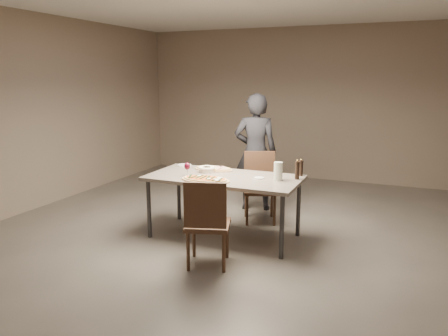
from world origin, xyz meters
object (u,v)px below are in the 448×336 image
at_px(carafe, 278,171).
at_px(diner, 255,152).
at_px(pepper_mill_left, 301,168).
at_px(dining_table, 224,181).
at_px(ham_pizza, 214,169).
at_px(bread_basket, 207,169).
at_px(zucchini_pizza, 206,179).
at_px(chair_near, 207,219).
at_px(chair_far, 260,182).

xyz_separation_m(carafe, diner, (-0.67, 1.17, -0.01)).
relative_size(pepper_mill_left, carafe, 0.98).
height_order(dining_table, diner, diner).
relative_size(ham_pizza, bread_basket, 2.51).
distance_m(zucchini_pizza, ham_pizza, 0.58).
bearing_deg(zucchini_pizza, bread_basket, 113.97).
relative_size(chair_near, diner, 0.55).
height_order(zucchini_pizza, chair_far, chair_far).
xyz_separation_m(bread_basket, chair_far, (0.47, 0.67, -0.28)).
relative_size(dining_table, diner, 1.07).
bearing_deg(carafe, diner, 120.00).
xyz_separation_m(bread_basket, carafe, (0.93, -0.06, 0.06)).
bearing_deg(chair_far, zucchini_pizza, 52.55).
bearing_deg(chair_near, ham_pizza, 93.78).
xyz_separation_m(zucchini_pizza, pepper_mill_left, (0.93, 0.66, 0.08)).
distance_m(dining_table, chair_far, 0.83).
bearing_deg(pepper_mill_left, ham_pizza, -174.78).
bearing_deg(diner, pepper_mill_left, 118.23).
bearing_deg(carafe, dining_table, -174.63).
relative_size(chair_near, chair_far, 1.00).
distance_m(chair_near, diner, 2.15).
xyz_separation_m(ham_pizza, bread_basket, (-0.02, -0.16, 0.03)).
relative_size(pepper_mill_left, chair_far, 0.22).
bearing_deg(zucchini_pizza, chair_far, 75.07).
bearing_deg(diner, chair_near, 78.69).
xyz_separation_m(chair_near, diner, (-0.22, 2.11, 0.32)).
bearing_deg(chair_near, bread_basket, 97.71).
bearing_deg(dining_table, chair_near, -77.90).
relative_size(zucchini_pizza, bread_basket, 2.91).
distance_m(dining_table, ham_pizza, 0.39).
bearing_deg(chair_far, carafe, 99.62).
bearing_deg(bread_basket, chair_far, 55.14).
xyz_separation_m(pepper_mill_left, chair_near, (-0.64, -1.26, -0.33)).
bearing_deg(diner, ham_pizza, 58.99).
distance_m(dining_table, carafe, 0.67).
bearing_deg(carafe, chair_near, -115.66).
distance_m(zucchini_pizza, bread_basket, 0.44).
bearing_deg(pepper_mill_left, diner, 135.47).
bearing_deg(pepper_mill_left, chair_far, 147.32).
height_order(ham_pizza, pepper_mill_left, pepper_mill_left).
relative_size(ham_pizza, chair_far, 0.55).
bearing_deg(chair_near, diner, 78.53).
distance_m(bread_basket, carafe, 0.93).
distance_m(pepper_mill_left, chair_far, 0.84).
xyz_separation_m(dining_table, carafe, (0.64, 0.06, 0.16)).
xyz_separation_m(ham_pizza, chair_far, (0.45, 0.51, -0.25)).
distance_m(pepper_mill_left, carafe, 0.37).
bearing_deg(chair_far, ham_pizza, 26.63).
height_order(chair_near, chair_far, same).
relative_size(ham_pizza, diner, 0.30).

